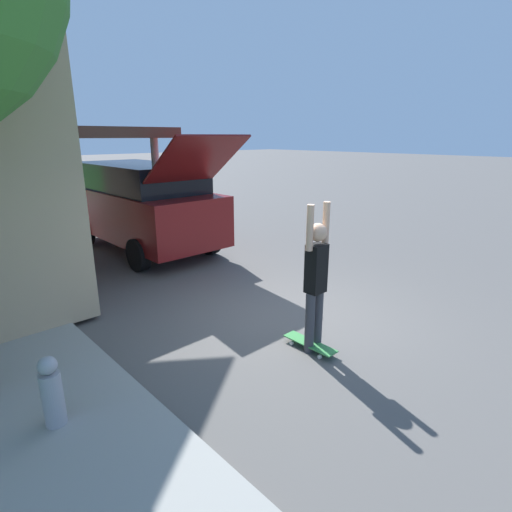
{
  "coord_description": "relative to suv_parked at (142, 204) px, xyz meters",
  "views": [
    {
      "loc": [
        -4.43,
        -4.0,
        2.82
      ],
      "look_at": [
        -0.08,
        0.63,
        0.9
      ],
      "focal_mm": 28.0,
      "sensor_mm": 36.0,
      "label": 1
    }
  ],
  "objects": [
    {
      "name": "ground_plane",
      "position": [
        -0.32,
        -5.24,
        -1.19
      ],
      "size": [
        120.0,
        120.0,
        0.0
      ],
      "primitive_type": "plane",
      "color": "#54514F"
    },
    {
      "name": "skateboard",
      "position": [
        -0.86,
        -6.18,
        -1.1
      ],
      "size": [
        0.23,
        0.8,
        0.1
      ],
      "color": "#337F3D",
      "rests_on": "ground_plane"
    },
    {
      "name": "fire_hydrant",
      "position": [
        -3.93,
        -5.5,
        -0.73
      ],
      "size": [
        0.2,
        0.2,
        0.74
      ],
      "color": "#99999E",
      "rests_on": "sidewalk"
    },
    {
      "name": "suv_parked",
      "position": [
        0.0,
        0.0,
        0.0
      ],
      "size": [
        2.15,
        5.5,
        2.85
      ],
      "color": "maroon",
      "rests_on": "ground_plane"
    },
    {
      "name": "car_down_street",
      "position": [
        1.5,
        11.84,
        -0.53
      ],
      "size": [
        1.95,
        4.15,
        1.34
      ],
      "color": "navy",
      "rests_on": "ground_plane"
    },
    {
      "name": "skateboarder",
      "position": [
        -0.83,
        -6.21,
        -0.13
      ],
      "size": [
        0.41,
        0.23,
        2.02
      ],
      "color": "#38383D",
      "rests_on": "ground_plane"
    }
  ]
}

